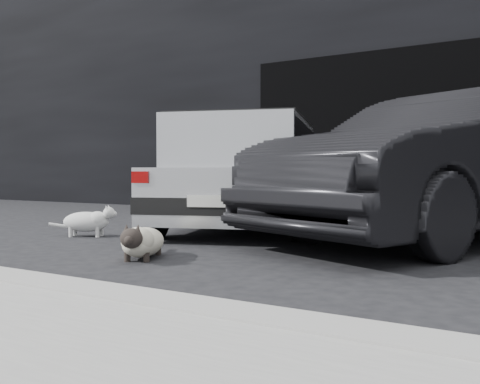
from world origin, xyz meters
The scene contains 8 objects.
ground centered at (0.00, 0.00, 0.00)m, with size 80.00×80.00×0.00m, color black.
building_facade centered at (1.00, 6.00, 2.50)m, with size 34.00×4.00×5.00m, color black.
garage_opening centered at (1.00, 3.99, 1.30)m, with size 4.00×0.10×2.60m, color black.
curb centered at (1.00, -2.60, 0.06)m, with size 18.00×0.25×0.12m, color #999893.
silver_hatchback centered at (0.38, 1.15, 0.71)m, with size 2.63×3.84×1.30m.
second_car centered at (2.71, 1.20, 0.75)m, with size 1.58×4.54×1.50m, color black.
cat_siamese centered at (0.84, -1.30, 0.14)m, with size 0.52×0.79×0.30m.
cat_white centered at (-0.63, -0.44, 0.16)m, with size 0.65×0.44×0.34m.
Camera 1 is at (3.60, -4.41, 0.66)m, focal length 40.00 mm.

